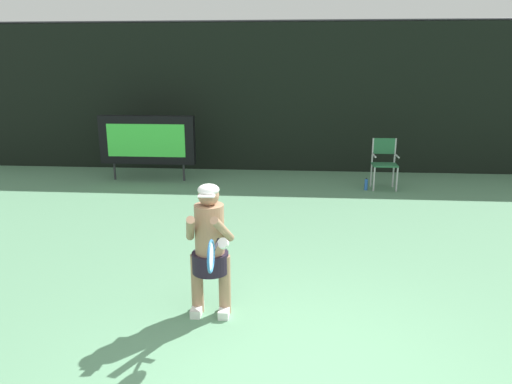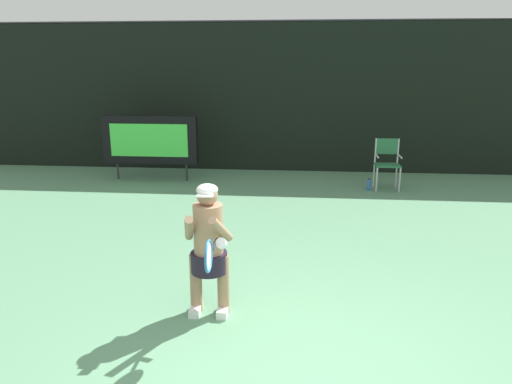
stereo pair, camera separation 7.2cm
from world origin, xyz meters
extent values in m
cube|color=black|center=(0.00, 8.50, 1.80)|extent=(18.00, 0.12, 3.60)
cylinder|color=#38383D|center=(0.00, 8.50, 3.63)|extent=(18.00, 0.05, 0.05)
cube|color=black|center=(-3.48, 7.13, 0.95)|extent=(2.20, 0.20, 1.10)
cube|color=#40D544|center=(-3.48, 7.02, 0.95)|extent=(1.80, 0.01, 0.75)
cylinder|color=#2D2D33|center=(-4.31, 7.13, 0.20)|extent=(0.05, 0.05, 0.40)
cylinder|color=#2D2D33|center=(-2.66, 7.13, 0.20)|extent=(0.05, 0.05, 0.40)
cylinder|color=#B7B7BC|center=(1.60, 6.54, 0.26)|extent=(0.04, 0.04, 0.52)
cylinder|color=#B7B7BC|center=(2.08, 6.54, 0.26)|extent=(0.04, 0.04, 0.52)
cylinder|color=#B7B7BC|center=(1.60, 6.94, 0.26)|extent=(0.04, 0.04, 0.52)
cylinder|color=#B7B7BC|center=(2.08, 6.94, 0.26)|extent=(0.04, 0.04, 0.52)
cube|color=#286640|center=(1.84, 6.74, 0.54)|extent=(0.52, 0.44, 0.03)
cylinder|color=#B7B7BC|center=(1.60, 6.94, 0.80)|extent=(0.04, 0.04, 0.56)
cylinder|color=#B7B7BC|center=(2.08, 6.94, 0.80)|extent=(0.04, 0.04, 0.56)
cube|color=#286640|center=(1.84, 6.94, 0.91)|extent=(0.48, 0.02, 0.34)
cylinder|color=#B7B7BC|center=(1.60, 6.74, 0.74)|extent=(0.04, 0.44, 0.04)
cylinder|color=#B7B7BC|center=(2.08, 6.74, 0.74)|extent=(0.04, 0.44, 0.04)
cylinder|color=blue|center=(1.45, 6.62, 0.12)|extent=(0.07, 0.07, 0.24)
cylinder|color=black|center=(1.45, 6.62, 0.25)|extent=(0.03, 0.03, 0.03)
cube|color=white|center=(-1.13, 1.10, 0.04)|extent=(0.11, 0.26, 0.09)
cube|color=white|center=(-0.83, 1.10, 0.04)|extent=(0.11, 0.26, 0.09)
cylinder|color=#A37A5B|center=(-1.13, 1.15, 0.33)|extent=(0.13, 0.13, 0.67)
cylinder|color=#A37A5B|center=(-0.83, 1.15, 0.33)|extent=(0.13, 0.13, 0.67)
cylinder|color=black|center=(-0.98, 1.15, 0.59)|extent=(0.39, 0.39, 0.22)
cylinder|color=#A37A5B|center=(-0.98, 1.15, 0.95)|extent=(0.31, 0.31, 0.56)
sphere|color=#A37A5B|center=(-0.98, 1.15, 1.32)|extent=(0.22, 0.22, 0.22)
ellipsoid|color=white|center=(-0.98, 1.15, 1.39)|extent=(0.22, 0.22, 0.12)
cube|color=white|center=(-0.98, 1.05, 1.35)|extent=(0.16, 0.12, 0.02)
cylinder|color=#A37A5B|center=(-1.14, 0.98, 1.02)|extent=(0.20, 0.47, 0.39)
cylinder|color=#A37A5B|center=(-0.81, 0.98, 1.02)|extent=(0.20, 0.47, 0.39)
cylinder|color=white|center=(-0.79, 0.86, 0.92)|extent=(0.13, 0.13, 0.12)
cylinder|color=black|center=(-0.86, 0.83, 0.92)|extent=(0.03, 0.28, 0.03)
torus|color=#2C6EB6|center=(-0.86, 0.53, 0.92)|extent=(0.02, 0.31, 0.31)
ellipsoid|color=silver|center=(-0.86, 0.53, 0.92)|extent=(0.01, 0.26, 0.26)
camera|label=1|loc=(-0.11, -3.51, 2.63)|focal=33.49mm
camera|label=2|loc=(-0.04, -3.50, 2.63)|focal=33.49mm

